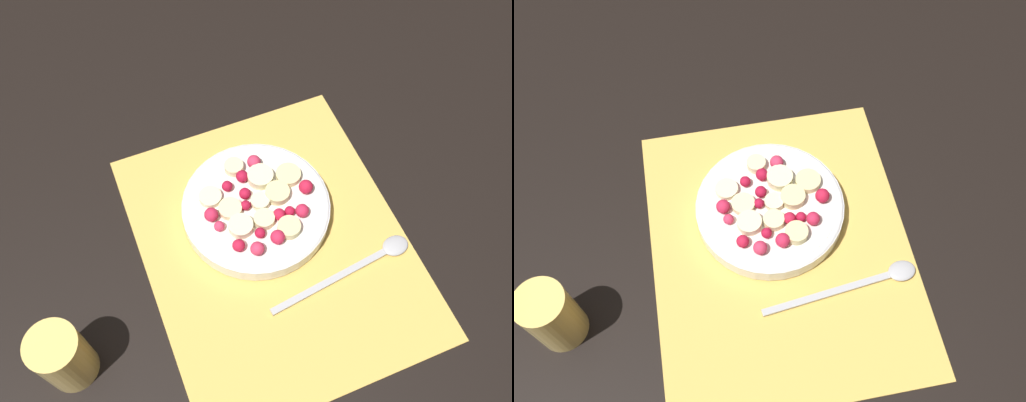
# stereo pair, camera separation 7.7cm
# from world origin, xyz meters

# --- Properties ---
(ground_plane) EXTENTS (3.00, 3.00, 0.00)m
(ground_plane) POSITION_xyz_m (0.00, 0.00, 0.00)
(ground_plane) COLOR black
(placemat) EXTENTS (0.43, 0.35, 0.01)m
(placemat) POSITION_xyz_m (0.00, 0.00, 0.00)
(placemat) COLOR #E0B251
(placemat) RESTS_ON ground_plane
(fruit_bowl) EXTENTS (0.20, 0.20, 0.05)m
(fruit_bowl) POSITION_xyz_m (-0.05, -0.00, 0.02)
(fruit_bowl) COLOR white
(fruit_bowl) RESTS_ON placemat
(spoon) EXTENTS (0.04, 0.21, 0.01)m
(spoon) POSITION_xyz_m (0.07, 0.11, 0.01)
(spoon) COLOR #B2B2B7
(spoon) RESTS_ON placemat
(drinking_glass) EXTENTS (0.06, 0.06, 0.10)m
(drinking_glass) POSITION_xyz_m (0.06, -0.29, 0.05)
(drinking_glass) COLOR #F4CC66
(drinking_glass) RESTS_ON ground_plane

